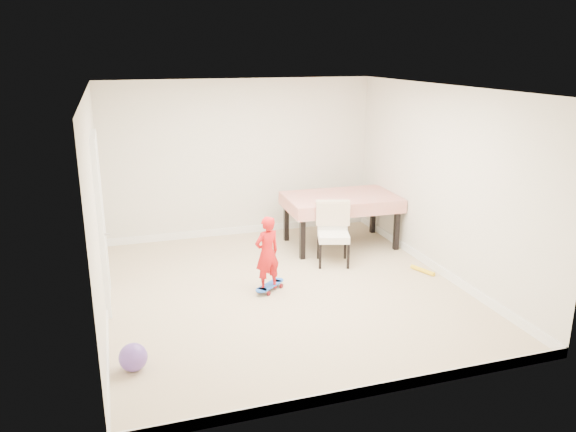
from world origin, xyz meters
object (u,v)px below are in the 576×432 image
object	(u,v)px
dining_chair	(333,234)
child	(267,256)
balloon	(133,357)
dining_table	(340,220)
skateboard	(270,287)

from	to	relation	value
dining_chair	child	distance (m)	1.36
dining_chair	balloon	distance (m)	3.62
dining_table	balloon	xyz separation A→B (m)	(-3.37, -2.83, -0.27)
dining_chair	skateboard	world-z (taller)	dining_chair
dining_chair	skateboard	size ratio (longest dim) A/B	1.72
dining_table	child	world-z (taller)	child
dining_table	balloon	bearing A→B (deg)	-138.26
dining_chair	dining_table	bearing A→B (deg)	77.48
skateboard	balloon	world-z (taller)	balloon
dining_table	dining_chair	distance (m)	0.86
dining_chair	child	size ratio (longest dim) A/B	0.93
child	balloon	xyz separation A→B (m)	(-1.76, -1.42, -0.35)
dining_table	balloon	size ratio (longest dim) A/B	6.23
child	balloon	world-z (taller)	child
dining_table	skateboard	bearing A→B (deg)	-136.72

